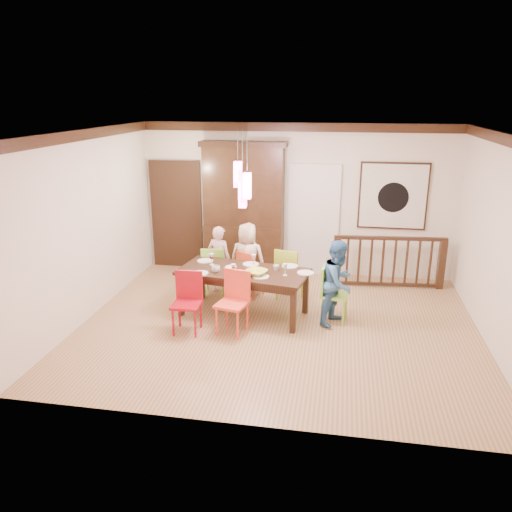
% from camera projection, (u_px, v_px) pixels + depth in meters
% --- Properties ---
extents(floor, '(6.00, 6.00, 0.00)m').
position_uv_depth(floor, '(278.00, 325.00, 7.70)').
color(floor, olive).
rests_on(floor, ground).
extents(ceiling, '(6.00, 6.00, 0.00)m').
position_uv_depth(ceiling, '(281.00, 132.00, 6.81)').
color(ceiling, white).
rests_on(ceiling, wall_back).
extents(wall_back, '(6.00, 0.00, 6.00)m').
position_uv_depth(wall_back, '(296.00, 200.00, 9.60)').
color(wall_back, silver).
rests_on(wall_back, floor).
extents(wall_left, '(0.00, 5.00, 5.00)m').
position_uv_depth(wall_left, '(88.00, 225.00, 7.74)').
color(wall_left, silver).
rests_on(wall_left, floor).
extents(wall_right, '(0.00, 5.00, 5.00)m').
position_uv_depth(wall_right, '(499.00, 244.00, 6.76)').
color(wall_right, silver).
rests_on(wall_right, floor).
extents(crown_molding, '(6.00, 5.00, 0.16)m').
position_uv_depth(crown_molding, '(281.00, 138.00, 6.83)').
color(crown_molding, black).
rests_on(crown_molding, wall_back).
extents(panel_door, '(1.04, 0.07, 2.24)m').
position_uv_depth(panel_door, '(177.00, 216.00, 10.06)').
color(panel_door, black).
rests_on(panel_door, wall_back).
extents(white_doorway, '(0.97, 0.05, 2.22)m').
position_uv_depth(white_doorway, '(314.00, 222.00, 9.63)').
color(white_doorway, silver).
rests_on(white_doorway, wall_back).
extents(painting, '(1.25, 0.06, 1.25)m').
position_uv_depth(painting, '(393.00, 196.00, 9.22)').
color(painting, black).
rests_on(painting, wall_back).
extents(pendant_cluster, '(0.27, 0.21, 1.14)m').
position_uv_depth(pendant_cluster, '(243.00, 185.00, 7.44)').
color(pendant_cluster, '#FF4C89').
rests_on(pendant_cluster, ceiling).
extents(dining_table, '(2.14, 1.24, 0.75)m').
position_uv_depth(dining_table, '(243.00, 275.00, 7.88)').
color(dining_table, black).
rests_on(dining_table, floor).
extents(chair_far_left, '(0.43, 0.43, 0.89)m').
position_uv_depth(chair_far_left, '(215.00, 267.00, 8.76)').
color(chair_far_left, '#83D13C').
rests_on(chair_far_left, floor).
extents(chair_far_mid, '(0.50, 0.50, 0.84)m').
position_uv_depth(chair_far_mid, '(251.00, 270.00, 8.67)').
color(chair_far_mid, '#D74722').
rests_on(chair_far_mid, floor).
extents(chair_far_right, '(0.52, 0.52, 0.92)m').
position_uv_depth(chair_far_right, '(290.00, 270.00, 8.53)').
color(chair_far_right, '#93AA24').
rests_on(chair_far_right, floor).
extents(chair_near_left, '(0.42, 0.42, 0.91)m').
position_uv_depth(chair_near_left, '(186.00, 300.00, 7.32)').
color(chair_near_left, '#A70C1A').
rests_on(chair_near_left, floor).
extents(chair_near_mid, '(0.51, 0.51, 0.93)m').
position_uv_depth(chair_near_mid, '(232.00, 299.00, 7.29)').
color(chair_near_mid, '#F14530').
rests_on(chair_near_mid, floor).
extents(chair_end_right, '(0.45, 0.45, 0.88)m').
position_uv_depth(chair_end_right, '(335.00, 290.00, 7.70)').
color(chair_end_right, '#90D041').
rests_on(chair_end_right, floor).
extents(china_hutch, '(1.63, 0.46, 2.57)m').
position_uv_depth(china_hutch, '(244.00, 209.00, 9.62)').
color(china_hutch, black).
rests_on(china_hutch, floor).
extents(balustrade, '(2.02, 0.25, 0.96)m').
position_uv_depth(balustrade, '(389.00, 261.00, 9.08)').
color(balustrade, black).
rests_on(balustrade, floor).
extents(person_far_left, '(0.51, 0.40, 1.22)m').
position_uv_depth(person_far_left, '(219.00, 260.00, 8.80)').
color(person_far_left, '#FABEC9').
rests_on(person_far_left, floor).
extents(person_far_mid, '(0.66, 0.46, 1.30)m').
position_uv_depth(person_far_mid, '(247.00, 259.00, 8.69)').
color(person_far_mid, beige).
rests_on(person_far_mid, floor).
extents(person_end_right, '(0.73, 0.80, 1.32)m').
position_uv_depth(person_end_right, '(338.00, 282.00, 7.59)').
color(person_end_right, teal).
rests_on(person_end_right, floor).
extents(serving_bowl, '(0.42, 0.42, 0.08)m').
position_uv_depth(serving_bowl, '(256.00, 272.00, 7.64)').
color(serving_bowl, gold).
rests_on(serving_bowl, dining_table).
extents(small_bowl, '(0.22, 0.22, 0.06)m').
position_uv_depth(small_bowl, '(231.00, 268.00, 7.86)').
color(small_bowl, white).
rests_on(small_bowl, dining_table).
extents(cup_left, '(0.15, 0.15, 0.10)m').
position_uv_depth(cup_left, '(216.00, 269.00, 7.76)').
color(cup_left, silver).
rests_on(cup_left, dining_table).
extents(cup_right, '(0.13, 0.13, 0.09)m').
position_uv_depth(cup_right, '(276.00, 268.00, 7.83)').
color(cup_right, silver).
rests_on(cup_right, dining_table).
extents(plate_far_left, '(0.26, 0.26, 0.01)m').
position_uv_depth(plate_far_left, '(205.00, 261.00, 8.28)').
color(plate_far_left, white).
rests_on(plate_far_left, dining_table).
extents(plate_far_mid, '(0.26, 0.26, 0.01)m').
position_uv_depth(plate_far_mid, '(251.00, 264.00, 8.11)').
color(plate_far_mid, white).
rests_on(plate_far_mid, dining_table).
extents(plate_far_right, '(0.26, 0.26, 0.01)m').
position_uv_depth(plate_far_right, '(290.00, 266.00, 8.03)').
color(plate_far_right, white).
rests_on(plate_far_right, dining_table).
extents(plate_near_left, '(0.26, 0.26, 0.01)m').
position_uv_depth(plate_near_left, '(200.00, 273.00, 7.70)').
color(plate_near_left, white).
rests_on(plate_near_left, dining_table).
extents(plate_near_mid, '(0.26, 0.26, 0.01)m').
position_uv_depth(plate_near_mid, '(261.00, 277.00, 7.56)').
color(plate_near_mid, white).
rests_on(plate_near_mid, dining_table).
extents(plate_end_right, '(0.26, 0.26, 0.01)m').
position_uv_depth(plate_end_right, '(306.00, 273.00, 7.72)').
color(plate_end_right, white).
rests_on(plate_end_right, dining_table).
extents(wine_glass_a, '(0.08, 0.08, 0.19)m').
position_uv_depth(wine_glass_a, '(212.00, 259.00, 8.08)').
color(wine_glass_a, '#590C19').
rests_on(wine_glass_a, dining_table).
extents(wine_glass_b, '(0.08, 0.08, 0.19)m').
position_uv_depth(wine_glass_b, '(254.00, 260.00, 8.03)').
color(wine_glass_b, silver).
rests_on(wine_glass_b, dining_table).
extents(wine_glass_c, '(0.08, 0.08, 0.19)m').
position_uv_depth(wine_glass_c, '(233.00, 270.00, 7.58)').
color(wine_glass_c, '#590C19').
rests_on(wine_glass_c, dining_table).
extents(wine_glass_d, '(0.08, 0.08, 0.19)m').
position_uv_depth(wine_glass_d, '(285.00, 269.00, 7.60)').
color(wine_glass_d, silver).
rests_on(wine_glass_d, dining_table).
extents(napkin, '(0.18, 0.14, 0.01)m').
position_uv_depth(napkin, '(237.00, 276.00, 7.58)').
color(napkin, '#D83359').
rests_on(napkin, dining_table).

